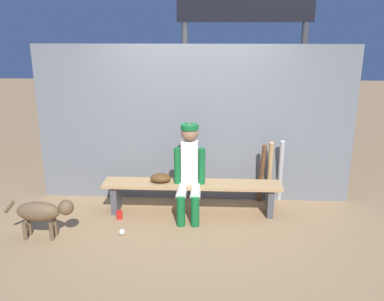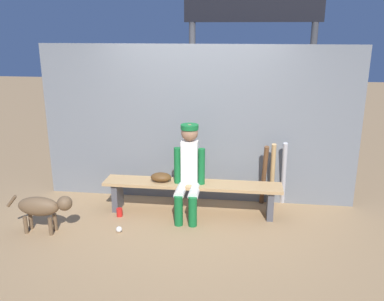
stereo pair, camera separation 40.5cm
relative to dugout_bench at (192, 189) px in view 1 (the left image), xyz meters
name	(u,v)px [view 1 (the left image)]	position (x,y,z in m)	size (l,w,h in m)	color
ground_plane	(192,213)	(0.00, 0.00, -0.34)	(30.00, 30.00, 0.00)	#9E7A51
chainlink_fence	(194,125)	(0.00, 0.51, 0.77)	(4.44, 0.03, 2.21)	slate
dugout_bench	(192,189)	(0.00, 0.00, 0.00)	(2.38, 0.36, 0.43)	tan
player_seated	(189,169)	(-0.03, -0.10, 0.32)	(0.41, 0.55, 1.23)	silver
baseball_glove	(161,178)	(-0.42, 0.00, 0.16)	(0.28, 0.20, 0.12)	#593819
bat_wood_dark	(262,174)	(0.96, 0.36, 0.11)	(0.06, 0.06, 0.91)	brown
bat_wood_tan	(270,172)	(1.08, 0.38, 0.13)	(0.06, 0.06, 0.94)	tan
bat_aluminum_silver	(281,171)	(1.23, 0.42, 0.13)	(0.06, 0.06, 0.95)	#B7B7BC
baseball	(122,232)	(-0.82, -0.67, -0.30)	(0.07, 0.07, 0.07)	white
cup_on_ground	(119,215)	(-0.95, -0.23, -0.28)	(0.08, 0.08, 0.11)	red
cup_on_bench	(186,180)	(-0.07, -0.04, 0.15)	(0.08, 0.08, 0.11)	silver
scoreboard	(249,26)	(0.80, 1.43, 2.11)	(2.34, 0.27, 3.47)	#3F3F42
dog	(43,212)	(-1.72, -0.78, 0.00)	(0.84, 0.20, 0.49)	brown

